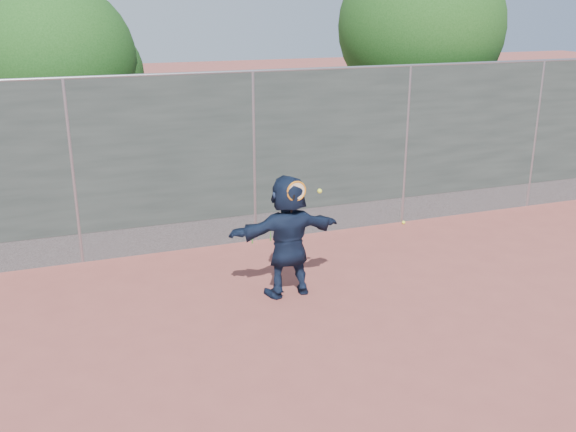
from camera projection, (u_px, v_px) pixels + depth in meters
name	position (u px, v px, depth m)	size (l,w,h in m)	color
ground	(334.00, 327.00, 8.48)	(80.00, 80.00, 0.00)	#9E4C42
player	(288.00, 236.00, 9.20)	(1.68, 0.53, 1.81)	#142038
ball_ground	(404.00, 222.00, 12.42)	(0.07, 0.07, 0.07)	#E8F636
fence	(254.00, 155.00, 11.10)	(20.00, 0.06, 3.03)	#38423D
swing_action	(298.00, 192.00, 8.83)	(0.54, 0.13, 0.51)	orange
tree_right	(427.00, 31.00, 14.02)	(3.78, 3.60, 5.39)	#382314
tree_left	(67.00, 64.00, 12.46)	(3.15, 3.00, 4.53)	#382314
weed_clump	(273.00, 233.00, 11.55)	(0.68, 0.07, 0.30)	#387226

